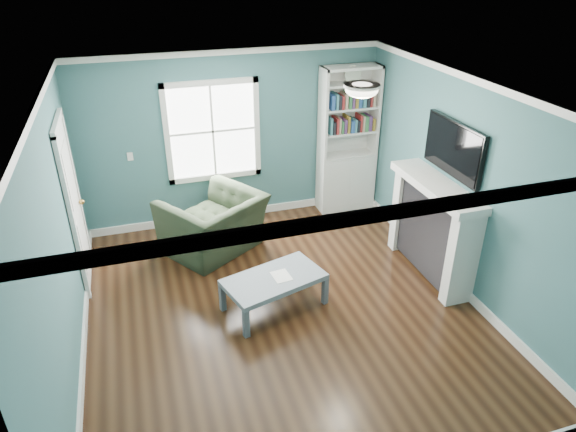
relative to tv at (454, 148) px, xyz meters
name	(u,v)px	position (x,y,z in m)	size (l,w,h in m)	color
floor	(282,309)	(-2.20, -0.20, -1.72)	(5.00, 5.00, 0.00)	black
room_walls	(281,189)	(-2.20, -0.20, -0.14)	(5.00, 5.00, 5.00)	#39686B
trim	(282,218)	(-2.20, -0.20, -0.49)	(4.50, 5.00, 2.60)	white
window	(213,131)	(-2.50, 2.29, -0.27)	(1.40, 0.06, 1.50)	white
bookshelf	(347,154)	(-0.43, 2.10, -0.80)	(0.90, 0.35, 2.31)	silver
fireplace	(433,229)	(-0.12, 0.00, -1.09)	(0.44, 1.58, 1.30)	black
tv	(454,148)	(0.00, 0.00, 0.00)	(0.06, 1.10, 0.65)	black
door	(74,204)	(-4.42, 1.20, -0.65)	(0.12, 0.98, 2.17)	silver
ceiling_fixture	(362,89)	(-1.30, -0.10, 0.82)	(0.38, 0.38, 0.15)	white
light_switch	(130,156)	(-3.70, 2.28, -0.52)	(0.08, 0.01, 0.12)	white
recliner	(213,215)	(-2.72, 1.40, -1.18)	(1.25, 0.81, 1.09)	#222C1C
coffee_table	(274,281)	(-2.27, -0.12, -1.36)	(1.28, 0.93, 0.42)	#555A66
paper_sheet	(281,276)	(-2.18, -0.12, -1.30)	(0.20, 0.25, 0.00)	white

